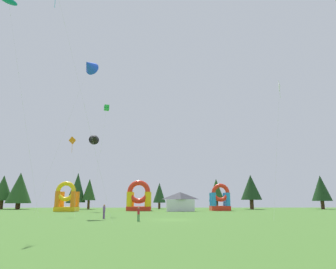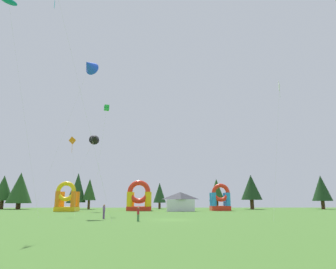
{
  "view_description": "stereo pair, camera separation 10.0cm",
  "coord_description": "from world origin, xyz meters",
  "px_view_note": "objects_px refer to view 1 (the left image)",
  "views": [
    {
      "loc": [
        -1.27,
        -37.42,
        2.27
      ],
      "look_at": [
        0.0,
        13.49,
        13.18
      ],
      "focal_mm": 32.79,
      "sensor_mm": 36.0,
      "label": 1
    },
    {
      "loc": [
        -1.17,
        -37.42,
        2.27
      ],
      "look_at": [
        0.0,
        13.49,
        13.18
      ],
      "focal_mm": 32.79,
      "sensor_mm": 36.0,
      "label": 2
    }
  ],
  "objects_px": {
    "kite_white_diamond": "(280,87)",
    "kite_black_delta": "(94,138)",
    "inflatable_orange_dome": "(220,201)",
    "kite_blue_delta": "(89,65)",
    "kite_green_box": "(107,108)",
    "inflatable_blue_arch": "(67,200)",
    "festival_tent": "(180,202)",
    "kite_teal_parafoil": "(9,1)",
    "inflatable_red_slide": "(139,199)",
    "person_midfield": "(104,210)",
    "kite_orange_diamond": "(73,141)",
    "person_far_side": "(139,213)"
  },
  "relations": [
    {
      "from": "kite_white_diamond",
      "to": "kite_black_delta",
      "type": "xyz_separation_m",
      "value": [
        -29.64,
        30.74,
        -0.52
      ]
    },
    {
      "from": "inflatable_orange_dome",
      "to": "kite_blue_delta",
      "type": "bearing_deg",
      "value": -139.51
    },
    {
      "from": "kite_black_delta",
      "to": "kite_white_diamond",
      "type": "bearing_deg",
      "value": -46.05
    },
    {
      "from": "kite_white_diamond",
      "to": "kite_green_box",
      "type": "height_order",
      "value": "kite_green_box"
    },
    {
      "from": "kite_black_delta",
      "to": "inflatable_blue_arch",
      "type": "distance_m",
      "value": 14.28
    },
    {
      "from": "kite_blue_delta",
      "to": "inflatable_orange_dome",
      "type": "bearing_deg",
      "value": 40.49
    },
    {
      "from": "kite_green_box",
      "to": "festival_tent",
      "type": "relative_size",
      "value": 3.19
    },
    {
      "from": "inflatable_orange_dome",
      "to": "kite_teal_parafoil",
      "type": "bearing_deg",
      "value": -133.08
    },
    {
      "from": "kite_teal_parafoil",
      "to": "kite_green_box",
      "type": "xyz_separation_m",
      "value": [
        9.94,
        15.67,
        -9.1
      ]
    },
    {
      "from": "inflatable_red_slide",
      "to": "inflatable_orange_dome",
      "type": "relative_size",
      "value": 1.11
    },
    {
      "from": "inflatable_blue_arch",
      "to": "person_midfield",
      "type": "bearing_deg",
      "value": -64.34
    },
    {
      "from": "person_midfield",
      "to": "inflatable_red_slide",
      "type": "distance_m",
      "value": 29.63
    },
    {
      "from": "kite_green_box",
      "to": "kite_white_diamond",
      "type": "bearing_deg",
      "value": -30.34
    },
    {
      "from": "kite_teal_parafoil",
      "to": "kite_green_box",
      "type": "bearing_deg",
      "value": 57.61
    },
    {
      "from": "festival_tent",
      "to": "kite_orange_diamond",
      "type": "bearing_deg",
      "value": -134.27
    },
    {
      "from": "inflatable_red_slide",
      "to": "kite_white_diamond",
      "type": "bearing_deg",
      "value": -59.13
    },
    {
      "from": "kite_orange_diamond",
      "to": "person_far_side",
      "type": "distance_m",
      "value": 19.63
    },
    {
      "from": "person_far_side",
      "to": "inflatable_red_slide",
      "type": "relative_size",
      "value": 0.24
    },
    {
      "from": "kite_blue_delta",
      "to": "inflatable_red_slide",
      "type": "relative_size",
      "value": 3.91
    },
    {
      "from": "kite_orange_diamond",
      "to": "kite_green_box",
      "type": "bearing_deg",
      "value": 36.64
    },
    {
      "from": "kite_white_diamond",
      "to": "festival_tent",
      "type": "relative_size",
      "value": 2.98
    },
    {
      "from": "kite_blue_delta",
      "to": "festival_tent",
      "type": "bearing_deg",
      "value": 47.35
    },
    {
      "from": "kite_white_diamond",
      "to": "person_far_side",
      "type": "bearing_deg",
      "value": -175.06
    },
    {
      "from": "kite_orange_diamond",
      "to": "festival_tent",
      "type": "distance_m",
      "value": 27.06
    },
    {
      "from": "kite_teal_parafoil",
      "to": "kite_orange_diamond",
      "type": "xyz_separation_m",
      "value": [
        5.55,
        12.41,
        -15.51
      ]
    },
    {
      "from": "inflatable_blue_arch",
      "to": "inflatable_orange_dome",
      "type": "bearing_deg",
      "value": 7.18
    },
    {
      "from": "kite_white_diamond",
      "to": "inflatable_orange_dome",
      "type": "xyz_separation_m",
      "value": [
        -1.74,
        33.19,
        -14.02
      ]
    },
    {
      "from": "kite_white_diamond",
      "to": "person_midfield",
      "type": "height_order",
      "value": "kite_white_diamond"
    },
    {
      "from": "kite_orange_diamond",
      "to": "inflatable_blue_arch",
      "type": "relative_size",
      "value": 1.94
    },
    {
      "from": "kite_teal_parafoil",
      "to": "kite_orange_diamond",
      "type": "height_order",
      "value": "kite_teal_parafoil"
    },
    {
      "from": "inflatable_red_slide",
      "to": "kite_blue_delta",
      "type": "bearing_deg",
      "value": -108.85
    },
    {
      "from": "person_far_side",
      "to": "inflatable_orange_dome",
      "type": "height_order",
      "value": "inflatable_orange_dome"
    },
    {
      "from": "inflatable_red_slide",
      "to": "kite_teal_parafoil",
      "type": "bearing_deg",
      "value": -112.83
    },
    {
      "from": "kite_black_delta",
      "to": "festival_tent",
      "type": "relative_size",
      "value": 3.0
    },
    {
      "from": "kite_orange_diamond",
      "to": "inflatable_blue_arch",
      "type": "height_order",
      "value": "kite_orange_diamond"
    },
    {
      "from": "kite_blue_delta",
      "to": "festival_tent",
      "type": "distance_m",
      "value": 32.51
    },
    {
      "from": "kite_orange_diamond",
      "to": "kite_black_delta",
      "type": "xyz_separation_m",
      "value": [
        -1.02,
        19.83,
        4.51
      ]
    },
    {
      "from": "inflatable_red_slide",
      "to": "kite_green_box",
      "type": "bearing_deg",
      "value": -103.63
    },
    {
      "from": "kite_green_box",
      "to": "inflatable_orange_dome",
      "type": "relative_size",
      "value": 3.08
    },
    {
      "from": "kite_orange_diamond",
      "to": "festival_tent",
      "type": "bearing_deg",
      "value": 45.73
    },
    {
      "from": "kite_white_diamond",
      "to": "kite_orange_diamond",
      "type": "height_order",
      "value": "kite_white_diamond"
    },
    {
      "from": "inflatable_blue_arch",
      "to": "inflatable_orange_dome",
      "type": "height_order",
      "value": "inflatable_blue_arch"
    },
    {
      "from": "person_far_side",
      "to": "festival_tent",
      "type": "bearing_deg",
      "value": 99.68
    },
    {
      "from": "kite_blue_delta",
      "to": "person_midfield",
      "type": "bearing_deg",
      "value": -59.22
    },
    {
      "from": "kite_white_diamond",
      "to": "inflatable_blue_arch",
      "type": "xyz_separation_m",
      "value": [
        -34.33,
        29.08,
        -13.9
      ]
    },
    {
      "from": "kite_teal_parafoil",
      "to": "kite_black_delta",
      "type": "distance_m",
      "value": 34.36
    },
    {
      "from": "inflatable_blue_arch",
      "to": "festival_tent",
      "type": "distance_m",
      "value": 23.48
    },
    {
      "from": "person_far_side",
      "to": "kite_white_diamond",
      "type": "bearing_deg",
      "value": 26.64
    },
    {
      "from": "person_midfield",
      "to": "inflatable_blue_arch",
      "type": "xyz_separation_m",
      "value": [
        -12.33,
        25.67,
        1.26
      ]
    },
    {
      "from": "kite_blue_delta",
      "to": "inflatable_blue_arch",
      "type": "bearing_deg",
      "value": 113.05
    }
  ]
}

